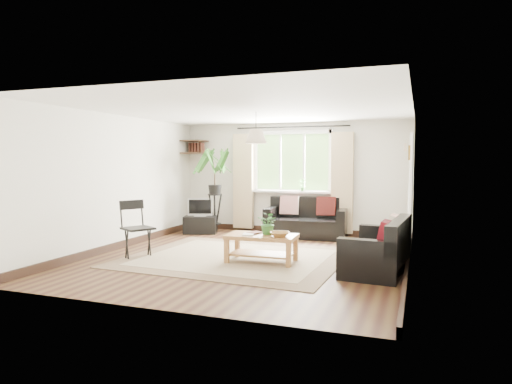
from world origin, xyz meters
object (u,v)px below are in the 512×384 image
(sofa_right, at_px, (377,246))
(coffee_table, at_px, (262,249))
(palm_stand, at_px, (215,191))
(tv_stand, at_px, (200,225))
(folding_chair, at_px, (138,229))
(sofa_back, at_px, (306,218))

(sofa_right, xyz_separation_m, coffee_table, (-1.73, -0.06, -0.14))
(palm_stand, bearing_deg, sofa_right, -32.68)
(tv_stand, bearing_deg, sofa_right, -46.36)
(sofa_right, xyz_separation_m, tv_stand, (-3.90, 2.16, -0.18))
(tv_stand, height_order, folding_chair, folding_chair)
(sofa_back, relative_size, tv_stand, 2.36)
(tv_stand, xyz_separation_m, palm_stand, (0.28, 0.17, 0.74))
(sofa_right, relative_size, folding_chair, 1.66)
(sofa_right, height_order, palm_stand, palm_stand)
(coffee_table, distance_m, palm_stand, 3.13)
(sofa_back, bearing_deg, coffee_table, -96.13)
(tv_stand, bearing_deg, sofa_back, -9.56)
(sofa_back, height_order, coffee_table, sofa_back)
(folding_chair, bearing_deg, coffee_table, -50.56)
(coffee_table, bearing_deg, palm_stand, 128.55)
(sofa_back, distance_m, sofa_right, 2.96)
(sofa_back, distance_m, coffee_table, 2.54)
(coffee_table, relative_size, palm_stand, 0.58)
(folding_chair, bearing_deg, sofa_back, -6.43)
(sofa_right, distance_m, palm_stand, 4.35)
(tv_stand, height_order, palm_stand, palm_stand)
(sofa_right, height_order, coffee_table, sofa_right)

